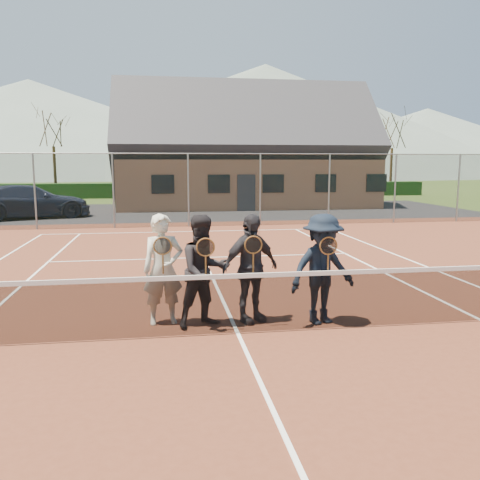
{
  "coord_description": "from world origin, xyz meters",
  "views": [
    {
      "loc": [
        -1.13,
        -7.42,
        2.62
      ],
      "look_at": [
        0.27,
        1.5,
        1.25
      ],
      "focal_mm": 38.0,
      "sensor_mm": 36.0,
      "label": 1
    }
  ],
  "objects": [
    {
      "name": "court_surface",
      "position": [
        0.0,
        0.0,
        0.01
      ],
      "size": [
        30.0,
        30.0,
        0.02
      ],
      "primitive_type": "cube",
      "color": "#562819",
      "rests_on": "ground"
    },
    {
      "name": "ground",
      "position": [
        0.0,
        20.0,
        0.0
      ],
      "size": [
        220.0,
        220.0,
        0.0
      ],
      "primitive_type": "plane",
      "color": "#354C1B",
      "rests_on": "ground"
    },
    {
      "name": "player_b",
      "position": [
        -0.47,
        0.48,
        0.92
      ],
      "size": [
        1.05,
        0.94,
        1.8
      ],
      "color": "black",
      "rests_on": "court_surface"
    },
    {
      "name": "clubhouse",
      "position": [
        4.0,
        24.0,
        3.99
      ],
      "size": [
        15.6,
        8.2,
        7.7
      ],
      "color": "#9E6B4C",
      "rests_on": "ground"
    },
    {
      "name": "tennis_net",
      "position": [
        0.0,
        0.0,
        0.54
      ],
      "size": [
        11.68,
        0.08,
        1.1
      ],
      "color": "slate",
      "rests_on": "ground"
    },
    {
      "name": "tarmac_carpark",
      "position": [
        -4.0,
        20.0,
        0.01
      ],
      "size": [
        40.0,
        12.0,
        0.01
      ],
      "primitive_type": "cube",
      "color": "black",
      "rests_on": "ground"
    },
    {
      "name": "hedge_row",
      "position": [
        0.0,
        32.0,
        0.55
      ],
      "size": [
        40.0,
        1.2,
        1.1
      ],
      "primitive_type": "cube",
      "color": "black",
      "rests_on": "ground"
    },
    {
      "name": "car_c",
      "position": [
        -7.29,
        18.0,
        0.8
      ],
      "size": [
        5.92,
        3.91,
        1.59
      ],
      "primitive_type": "imported",
      "rotation": [
        0.0,
        0.0,
        1.91
      ],
      "color": "#1B2136",
      "rests_on": "ground"
    },
    {
      "name": "tree_b",
      "position": [
        -9.0,
        33.0,
        5.79
      ],
      "size": [
        3.2,
        3.2,
        7.77
      ],
      "color": "#342313",
      "rests_on": "ground"
    },
    {
      "name": "player_c",
      "position": [
        0.3,
        0.58,
        0.92
      ],
      "size": [
        1.14,
        0.83,
        1.8
      ],
      "color": "#26252A",
      "rests_on": "court_surface"
    },
    {
      "name": "tree_e",
      "position": [
        18.0,
        33.0,
        5.79
      ],
      "size": [
        3.2,
        3.2,
        7.77
      ],
      "color": "#3A2515",
      "rests_on": "ground"
    },
    {
      "name": "tree_c",
      "position": [
        2.0,
        33.0,
        5.79
      ],
      "size": [
        3.2,
        3.2,
        7.77
      ],
      "color": "#3C2715",
      "rests_on": "ground"
    },
    {
      "name": "hill_east",
      "position": [
        55.0,
        95.0,
        7.0
      ],
      "size": [
        90.0,
        90.0,
        14.0
      ],
      "primitive_type": "cone",
      "color": "slate",
      "rests_on": "ground"
    },
    {
      "name": "court_markings",
      "position": [
        0.0,
        0.0,
        0.02
      ],
      "size": [
        11.03,
        23.83,
        0.01
      ],
      "color": "white",
      "rests_on": "court_surface"
    },
    {
      "name": "tree_d",
      "position": [
        12.0,
        33.0,
        5.79
      ],
      "size": [
        3.2,
        3.2,
        7.77
      ],
      "color": "#332312",
      "rests_on": "ground"
    },
    {
      "name": "perimeter_fence",
      "position": [
        0.0,
        13.5,
        1.52
      ],
      "size": [
        30.07,
        0.07,
        3.02
      ],
      "color": "slate",
      "rests_on": "ground"
    },
    {
      "name": "player_d",
      "position": [
        1.43,
        0.32,
        0.92
      ],
      "size": [
        1.3,
        0.95,
        1.8
      ],
      "color": "black",
      "rests_on": "court_surface"
    },
    {
      "name": "player_a",
      "position": [
        -1.12,
        0.7,
        0.92
      ],
      "size": [
        0.72,
        0.55,
        1.8
      ],
      "color": "beige",
      "rests_on": "court_surface"
    },
    {
      "name": "hill_centre",
      "position": [
        20.0,
        95.0,
        11.0
      ],
      "size": [
        120.0,
        120.0,
        22.0
      ],
      "primitive_type": "cone",
      "color": "slate",
      "rests_on": "ground"
    },
    {
      "name": "hill_west",
      "position": [
        -25.0,
        95.0,
        9.0
      ],
      "size": [
        110.0,
        110.0,
        18.0
      ],
      "primitive_type": "cone",
      "color": "slate",
      "rests_on": "ground"
    }
  ]
}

